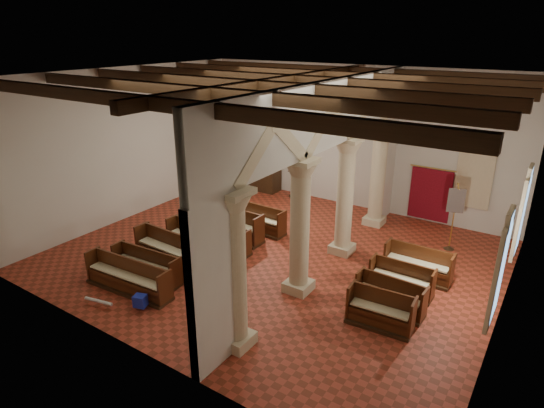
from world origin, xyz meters
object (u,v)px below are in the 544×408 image
(lectern, at_px, (296,186))
(nave_pew_0, at_px, (128,281))
(pipe_organ, at_px, (259,162))
(processional_banner, at_px, (452,228))
(aisle_pew_0, at_px, (380,315))

(lectern, height_order, nave_pew_0, lectern)
(pipe_organ, height_order, processional_banner, pipe_organ)
(lectern, relative_size, processional_banner, 0.53)
(processional_banner, bearing_deg, aisle_pew_0, -112.04)
(lectern, bearing_deg, aisle_pew_0, -40.73)
(pipe_organ, xyz_separation_m, nave_pew_0, (2.11, -9.80, -1.04))
(aisle_pew_0, bearing_deg, nave_pew_0, -163.87)
(nave_pew_0, bearing_deg, aisle_pew_0, 16.12)
(processional_banner, relative_size, aisle_pew_0, 1.40)
(nave_pew_0, xyz_separation_m, aisle_pew_0, (6.85, 2.47, 0.02))
(aisle_pew_0, bearing_deg, lectern, 129.61)
(pipe_organ, bearing_deg, nave_pew_0, -77.87)
(processional_banner, height_order, nave_pew_0, processional_banner)
(processional_banner, distance_m, nave_pew_0, 10.92)
(nave_pew_0, bearing_deg, lectern, 86.60)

